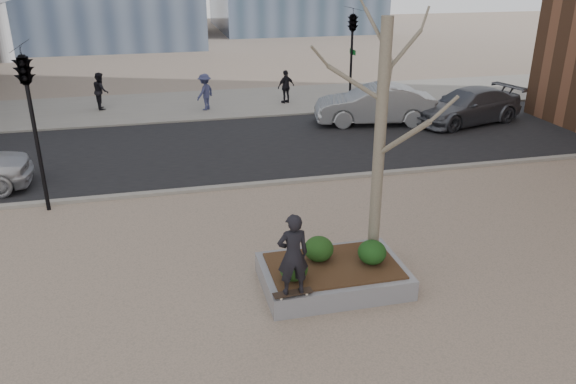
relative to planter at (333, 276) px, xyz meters
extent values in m
plane|color=gray|center=(-1.00, 0.00, -0.23)|extent=(120.00, 120.00, 0.00)
cube|color=black|center=(-1.00, 10.00, -0.21)|extent=(60.00, 8.00, 0.02)
cube|color=gray|center=(-1.00, 17.00, -0.21)|extent=(60.00, 6.00, 0.02)
cube|color=gray|center=(0.00, 0.00, 0.00)|extent=(3.00, 2.00, 0.45)
cube|color=#382314|center=(0.00, 0.00, 0.25)|extent=(2.70, 1.70, 0.04)
ellipsoid|color=black|center=(-0.95, -0.37, 0.51)|extent=(0.57, 0.57, 0.49)
ellipsoid|color=#193C13|center=(-0.24, 0.28, 0.53)|extent=(0.63, 0.63, 0.54)
ellipsoid|color=#153B13|center=(0.81, -0.11, 0.52)|extent=(0.61, 0.61, 0.51)
imported|color=black|center=(-1.10, -0.88, 1.13)|extent=(0.61, 0.40, 1.65)
imported|color=gray|center=(5.60, 11.81, 0.61)|extent=(5.16, 2.62, 1.62)
imported|color=#4F525B|center=(9.49, 10.99, 0.52)|extent=(5.31, 3.18, 1.44)
imported|color=black|center=(-5.73, 17.14, 0.64)|extent=(0.78, 0.92, 1.68)
imported|color=#393D66|center=(-1.08, 15.83, 0.63)|extent=(1.17, 1.21, 1.66)
imported|color=black|center=(2.85, 16.28, 0.59)|extent=(1.00, 0.69, 1.57)
camera|label=1|loc=(-3.36, -9.84, 6.22)|focal=35.00mm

